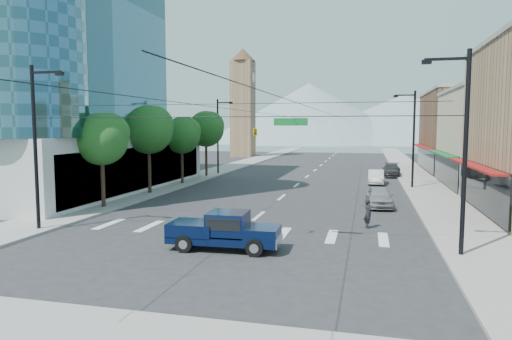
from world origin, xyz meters
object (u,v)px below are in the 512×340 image
Objects in this scene: parked_car_near at (379,197)px; parked_car_far at (391,170)px; pickup_truck at (224,230)px; parked_car_mid at (376,177)px; pedestrian at (368,213)px.

parked_car_far is (1.80, 21.21, 0.00)m from parked_car_near.
parked_car_near is (7.33, 13.42, -0.20)m from pickup_truck.
parked_car_mid is 0.85× the size of parked_car_far.
parked_car_near is (0.79, 7.17, -0.11)m from pedestrian.
parked_car_mid is at bearing 85.58° from parked_car_near.
pickup_truck reaches higher than parked_car_near.
parked_car_mid is at bearing 72.91° from pickup_truck.
pickup_truck is 1.24× the size of parked_car_mid.
pickup_truck is at bearing -123.07° from parked_car_near.
parked_car_near is at bearing 59.46° from pickup_truck.
parked_car_far is at bearing 78.01° from parked_car_mid.
pickup_truck reaches higher than pedestrian.
parked_car_far reaches higher than parked_car_near.
pickup_truck is at bearing -100.50° from parked_car_far.
pickup_truck is at bearing 110.21° from pedestrian.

